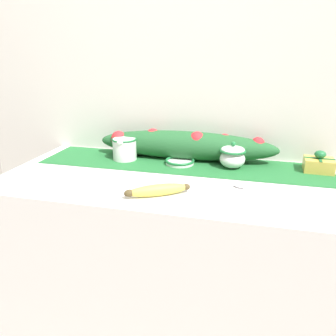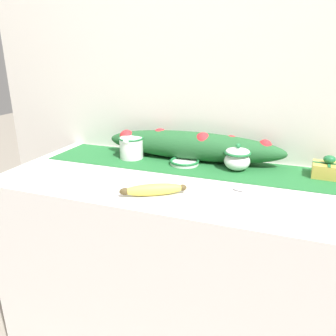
{
  "view_description": "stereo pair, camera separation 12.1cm",
  "coord_description": "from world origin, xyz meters",
  "px_view_note": "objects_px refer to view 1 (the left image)",
  "views": [
    {
      "loc": [
        0.26,
        -1.15,
        1.37
      ],
      "look_at": [
        -0.01,
        -0.04,
        0.97
      ],
      "focal_mm": 35.0,
      "sensor_mm": 36.0,
      "label": 1
    },
    {
      "loc": [
        0.38,
        -1.12,
        1.37
      ],
      "look_at": [
        -0.01,
        -0.04,
        0.97
      ],
      "focal_mm": 35.0,
      "sensor_mm": 36.0,
      "label": 2
    }
  ],
  "objects_px": {
    "small_dish": "(180,162)",
    "banana": "(158,190)",
    "cream_pitcher": "(125,148)",
    "gift_box": "(319,164)",
    "spoon": "(237,186)",
    "sugar_bowl": "(233,156)"
  },
  "relations": [
    {
      "from": "small_dish",
      "to": "banana",
      "type": "height_order",
      "value": "banana"
    },
    {
      "from": "cream_pitcher",
      "to": "gift_box",
      "type": "bearing_deg",
      "value": 2.67
    },
    {
      "from": "small_dish",
      "to": "cream_pitcher",
      "type": "bearing_deg",
      "value": 178.63
    },
    {
      "from": "small_dish",
      "to": "spoon",
      "type": "xyz_separation_m",
      "value": [
        0.25,
        -0.2,
        -0.01
      ]
    },
    {
      "from": "spoon",
      "to": "gift_box",
      "type": "height_order",
      "value": "gift_box"
    },
    {
      "from": "small_dish",
      "to": "sugar_bowl",
      "type": "bearing_deg",
      "value": 1.31
    },
    {
      "from": "sugar_bowl",
      "to": "gift_box",
      "type": "distance_m",
      "value": 0.34
    },
    {
      "from": "cream_pitcher",
      "to": "small_dish",
      "type": "bearing_deg",
      "value": -1.37
    },
    {
      "from": "spoon",
      "to": "sugar_bowl",
      "type": "bearing_deg",
      "value": 113.75
    },
    {
      "from": "cream_pitcher",
      "to": "spoon",
      "type": "relative_size",
      "value": 0.82
    },
    {
      "from": "small_dish",
      "to": "gift_box",
      "type": "bearing_deg",
      "value": 4.48
    },
    {
      "from": "cream_pitcher",
      "to": "banana",
      "type": "xyz_separation_m",
      "value": [
        0.25,
        -0.35,
        -0.03
      ]
    },
    {
      "from": "banana",
      "to": "small_dish",
      "type": "bearing_deg",
      "value": 89.5
    },
    {
      "from": "sugar_bowl",
      "to": "spoon",
      "type": "xyz_separation_m",
      "value": [
        0.03,
        -0.2,
        -0.05
      ]
    },
    {
      "from": "banana",
      "to": "gift_box",
      "type": "height_order",
      "value": "gift_box"
    },
    {
      "from": "sugar_bowl",
      "to": "gift_box",
      "type": "xyz_separation_m",
      "value": [
        0.34,
        0.04,
        -0.02
      ]
    },
    {
      "from": "spoon",
      "to": "cream_pitcher",
      "type": "bearing_deg",
      "value": 173.22
    },
    {
      "from": "cream_pitcher",
      "to": "small_dish",
      "type": "distance_m",
      "value": 0.26
    },
    {
      "from": "sugar_bowl",
      "to": "spoon",
      "type": "distance_m",
      "value": 0.21
    },
    {
      "from": "sugar_bowl",
      "to": "banana",
      "type": "bearing_deg",
      "value": -122.95
    },
    {
      "from": "gift_box",
      "to": "small_dish",
      "type": "bearing_deg",
      "value": -175.52
    },
    {
      "from": "cream_pitcher",
      "to": "banana",
      "type": "bearing_deg",
      "value": -54.16
    }
  ]
}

